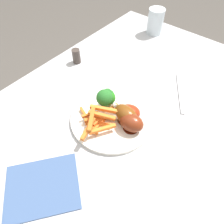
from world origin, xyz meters
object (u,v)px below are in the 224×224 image
object	(u,v)px
carrot_fries_pile	(99,119)
chicken_drumstick_far	(125,114)
broccoli_floret_middle	(105,97)
pepper_shaker	(76,56)
water_glass	(155,21)
broccoli_floret_front	(108,98)
chicken_drumstick_extra	(126,113)
dining_table	(118,133)
dinner_plate	(112,118)
fork	(180,92)
chicken_drumstick_near	(130,122)

from	to	relation	value
carrot_fries_pile	chicken_drumstick_far	distance (m)	0.07
broccoli_floret_middle	pepper_shaker	size ratio (longest dim) A/B	1.30
carrot_fries_pile	water_glass	xyz separation A→B (m)	(0.54, 0.15, 0.02)
broccoli_floret_front	pepper_shaker	world-z (taller)	broccoli_floret_front
chicken_drumstick_extra	pepper_shaker	distance (m)	0.33
chicken_drumstick_extra	dining_table	bearing A→B (deg)	74.47
pepper_shaker	chicken_drumstick_far	bearing A→B (deg)	-110.22
dinner_plate	pepper_shaker	xyz separation A→B (m)	(0.13, 0.28, 0.02)
broccoli_floret_front	pepper_shaker	distance (m)	0.26
dinner_plate	pepper_shaker	distance (m)	0.31
broccoli_floret_front	dinner_plate	bearing A→B (deg)	-126.18
broccoli_floret_front	carrot_fries_pile	xyz separation A→B (m)	(-0.07, -0.02, -0.02)
fork	dining_table	bearing A→B (deg)	119.61
dinner_plate	broccoli_floret_middle	world-z (taller)	broccoli_floret_middle
broccoli_floret_front	pepper_shaker	bearing A→B (deg)	66.82
broccoli_floret_middle	chicken_drumstick_far	world-z (taller)	broccoli_floret_middle
chicken_drumstick_near	chicken_drumstick_extra	distance (m)	0.04
pepper_shaker	chicken_drumstick_extra	bearing A→B (deg)	-108.77
chicken_drumstick_near	carrot_fries_pile	bearing A→B (deg)	120.63
dining_table	chicken_drumstick_near	xyz separation A→B (m)	(-0.03, -0.06, 0.15)
broccoli_floret_front	fork	bearing A→B (deg)	-34.57
dining_table	water_glass	xyz separation A→B (m)	(0.46, 0.16, 0.16)
dinner_plate	pepper_shaker	world-z (taller)	pepper_shaker
dinner_plate	fork	bearing A→B (deg)	-24.75
fork	pepper_shaker	distance (m)	0.40
dinner_plate	chicken_drumstick_near	size ratio (longest dim) A/B	1.95
pepper_shaker	chicken_drumstick_near	bearing A→B (deg)	-110.71
fork	chicken_drumstick_near	bearing A→B (deg)	137.04
dinner_plate	broccoli_floret_front	bearing A→B (deg)	53.82
chicken_drumstick_extra	pepper_shaker	bearing A→B (deg)	71.23
broccoli_floret_middle	chicken_drumstick_near	world-z (taller)	broccoli_floret_middle
dinner_plate	pepper_shaker	size ratio (longest dim) A/B	4.58
dinner_plate	broccoli_floret_middle	xyz separation A→B (m)	(0.02, 0.04, 0.05)
dining_table	chicken_drumstick_extra	world-z (taller)	chicken_drumstick_extra
fork	broccoli_floret_front	bearing A→B (deg)	113.10
broccoli_floret_middle	chicken_drumstick_far	distance (m)	0.08
dining_table	water_glass	bearing A→B (deg)	19.49
dining_table	dinner_plate	bearing A→B (deg)	178.47
broccoli_floret_front	carrot_fries_pile	bearing A→B (deg)	-161.54
fork	pepper_shaker	size ratio (longest dim) A/B	3.55
broccoli_floret_middle	chicken_drumstick_extra	world-z (taller)	broccoli_floret_middle
broccoli_floret_front	chicken_drumstick_far	distance (m)	0.07
dinner_plate	chicken_drumstick_far	size ratio (longest dim) A/B	1.82
water_glass	broccoli_floret_front	bearing A→B (deg)	-164.77
chicken_drumstick_near	fork	bearing A→B (deg)	-10.62
pepper_shaker	fork	bearing A→B (deg)	-75.28
dinner_plate	carrot_fries_pile	distance (m)	0.05
water_glass	pepper_shaker	bearing A→B (deg)	162.62
water_glass	broccoli_floret_middle	bearing A→B (deg)	-165.40
carrot_fries_pile	dining_table	bearing A→B (deg)	-9.43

